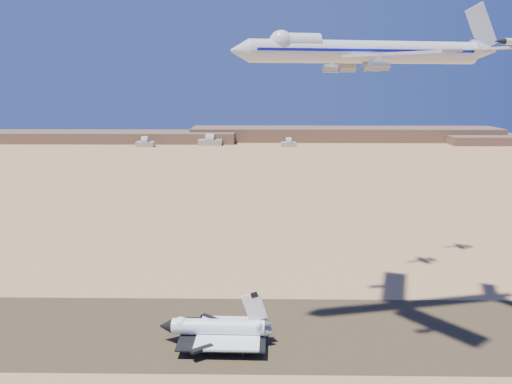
{
  "coord_description": "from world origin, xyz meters",
  "views": [
    {
      "loc": [
        8.27,
        -151.0,
        81.16
      ],
      "look_at": [
        5.9,
        8.0,
        45.57
      ],
      "focal_mm": 35.0,
      "sensor_mm": 36.0,
      "label": 1
    }
  ],
  "objects_px": {
    "shuttle": "(217,329)",
    "crew_b": "(243,354)",
    "carrier_747": "(358,52)",
    "crew_a": "(246,350)",
    "chase_jet_e": "(388,50)",
    "crew_c": "(249,349)",
    "chase_jet_f": "(435,58)"
  },
  "relations": [
    {
      "from": "carrier_747",
      "to": "crew_c",
      "type": "xyz_separation_m",
      "value": [
        -32.24,
        -15.23,
        -88.61
      ]
    },
    {
      "from": "carrier_747",
      "to": "crew_a",
      "type": "bearing_deg",
      "value": -166.79
    },
    {
      "from": "crew_a",
      "to": "chase_jet_f",
      "type": "bearing_deg",
      "value": -25.46
    },
    {
      "from": "shuttle",
      "to": "crew_c",
      "type": "height_order",
      "value": "shuttle"
    },
    {
      "from": "chase_jet_e",
      "to": "crew_c",
      "type": "bearing_deg",
      "value": -147.33
    },
    {
      "from": "shuttle",
      "to": "chase_jet_e",
      "type": "bearing_deg",
      "value": 43.38
    },
    {
      "from": "crew_b",
      "to": "crew_c",
      "type": "bearing_deg",
      "value": -64.37
    },
    {
      "from": "carrier_747",
      "to": "chase_jet_f",
      "type": "distance_m",
      "value": 81.02
    },
    {
      "from": "carrier_747",
      "to": "crew_a",
      "type": "height_order",
      "value": "carrier_747"
    },
    {
      "from": "carrier_747",
      "to": "crew_c",
      "type": "distance_m",
      "value": 95.51
    },
    {
      "from": "carrier_747",
      "to": "crew_a",
      "type": "distance_m",
      "value": 95.79
    },
    {
      "from": "crew_b",
      "to": "chase_jet_e",
      "type": "height_order",
      "value": "chase_jet_e"
    },
    {
      "from": "carrier_747",
      "to": "crew_a",
      "type": "xyz_separation_m",
      "value": [
        -33.05,
        -15.56,
        -88.55
      ]
    },
    {
      "from": "shuttle",
      "to": "crew_b",
      "type": "bearing_deg",
      "value": -44.67
    },
    {
      "from": "carrier_747",
      "to": "crew_c",
      "type": "height_order",
      "value": "carrier_747"
    },
    {
      "from": "crew_b",
      "to": "chase_jet_f",
      "type": "relative_size",
      "value": 0.12
    },
    {
      "from": "shuttle",
      "to": "chase_jet_f",
      "type": "distance_m",
      "value": 144.69
    },
    {
      "from": "shuttle",
      "to": "chase_jet_f",
      "type": "height_order",
      "value": "chase_jet_f"
    },
    {
      "from": "shuttle",
      "to": "chase_jet_e",
      "type": "height_order",
      "value": "chase_jet_e"
    },
    {
      "from": "shuttle",
      "to": "crew_a",
      "type": "xyz_separation_m",
      "value": [
        9.21,
        -5.93,
        -3.76
      ]
    },
    {
      "from": "chase_jet_f",
      "to": "chase_jet_e",
      "type": "bearing_deg",
      "value": -143.88
    },
    {
      "from": "shuttle",
      "to": "chase_jet_e",
      "type": "distance_m",
      "value": 121.3
    },
    {
      "from": "crew_c",
      "to": "chase_jet_f",
      "type": "bearing_deg",
      "value": -115.7
    },
    {
      "from": "crew_b",
      "to": "chase_jet_e",
      "type": "relative_size",
      "value": 0.12
    },
    {
      "from": "carrier_747",
      "to": "chase_jet_e",
      "type": "bearing_deg",
      "value": 54.88
    },
    {
      "from": "crew_a",
      "to": "crew_b",
      "type": "xyz_separation_m",
      "value": [
        -0.9,
        -2.66,
        0.04
      ]
    },
    {
      "from": "chase_jet_e",
      "to": "chase_jet_f",
      "type": "height_order",
      "value": "chase_jet_e"
    },
    {
      "from": "shuttle",
      "to": "crew_a",
      "type": "distance_m",
      "value": 11.58
    },
    {
      "from": "crew_b",
      "to": "chase_jet_e",
      "type": "xyz_separation_m",
      "value": [
        53.79,
        64.72,
        91.51
      ]
    },
    {
      "from": "crew_a",
      "to": "crew_b",
      "type": "height_order",
      "value": "crew_b"
    },
    {
      "from": "shuttle",
      "to": "carrier_747",
      "type": "relative_size",
      "value": 0.42
    },
    {
      "from": "chase_jet_e",
      "to": "shuttle",
      "type": "bearing_deg",
      "value": -155.07
    }
  ]
}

